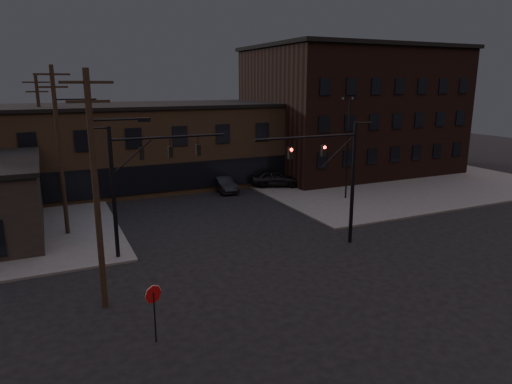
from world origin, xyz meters
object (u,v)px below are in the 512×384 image
Objects in this scene: parked_car_lot_a at (276,178)px; parked_car_lot_b at (316,177)px; stop_sign at (154,300)px; car_crossing at (224,184)px; traffic_signal_near at (339,171)px; traffic_signal_far at (135,176)px.

parked_car_lot_b is (4.16, -0.91, -0.12)m from parked_car_lot_a.
stop_sign is 0.51× the size of parked_car_lot_a.
parked_car_lot_a reaches higher than car_crossing.
traffic_signal_far is at bearing 163.83° from traffic_signal_near.
traffic_signal_near reaches higher than parked_car_lot_a.
parked_car_lot_a is at bearing 52.77° from stop_sign.
traffic_signal_near is at bearing -170.62° from parked_car_lot_a.
traffic_signal_near is at bearing -83.51° from car_crossing.
parked_car_lot_a is 4.26m from parked_car_lot_b.
traffic_signal_near is 12.57m from traffic_signal_far.
car_crossing is (-5.31, 0.69, -0.25)m from parked_car_lot_a.
parked_car_lot_a reaches higher than parked_car_lot_b.
traffic_signal_far is at bearing 102.06° from parked_car_lot_b.
parked_car_lot_b is (20.30, 12.03, -4.15)m from traffic_signal_far.
traffic_signal_near is 17.68m from car_crossing.
traffic_signal_far is 1.63× the size of parked_car_lot_a.
traffic_signal_near and traffic_signal_far have the same top height.
traffic_signal_near is 17.39m from parked_car_lot_a.
traffic_signal_far is 21.08m from parked_car_lot_a.
car_crossing is (-9.47, 1.60, -0.13)m from parked_car_lot_b.
stop_sign is at bearing -97.32° from traffic_signal_far.
stop_sign is 30.85m from parked_car_lot_b.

